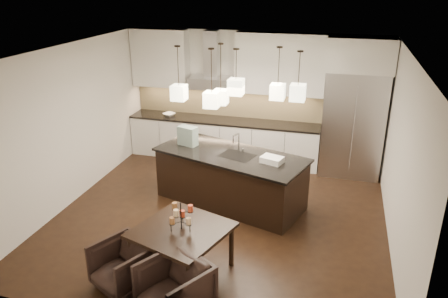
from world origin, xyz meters
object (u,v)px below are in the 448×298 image
(island_body, at_px, (230,179))
(dining_table, at_px, (182,250))
(armchair_left, at_px, (123,266))
(armchair_right, at_px, (175,289))
(refrigerator, at_px, (353,124))

(island_body, height_order, dining_table, island_body)
(island_body, xyz_separation_m, armchair_left, (-0.77, -2.64, -0.13))
(dining_table, xyz_separation_m, armchair_left, (-0.64, -0.51, -0.02))
(armchair_left, bearing_deg, armchair_right, 9.04)
(refrigerator, xyz_separation_m, armchair_left, (-2.83, -4.52, -0.75))
(dining_table, distance_m, armchair_left, 0.82)
(armchair_right, bearing_deg, dining_table, 134.75)
(dining_table, bearing_deg, island_body, 104.58)
(dining_table, relative_size, armchair_left, 1.61)
(island_body, xyz_separation_m, dining_table, (-0.13, -2.13, -0.11))
(armchair_left, bearing_deg, island_body, 100.94)
(island_body, bearing_deg, refrigerator, 59.89)
(dining_table, relative_size, armchair_right, 1.49)
(armchair_left, xyz_separation_m, armchair_right, (0.83, -0.27, 0.03))
(refrigerator, relative_size, armchair_right, 2.81)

